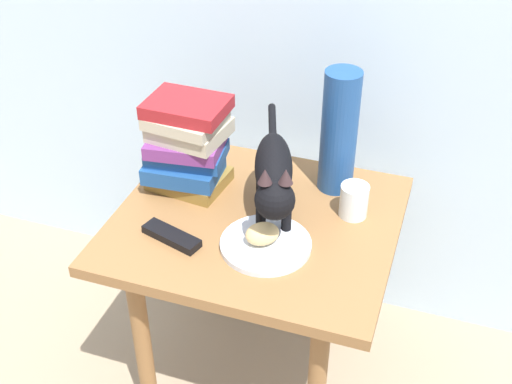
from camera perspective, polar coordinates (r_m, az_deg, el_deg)
ground_plane at (r=2.02m, az=-0.00°, el=-15.21°), size 6.00×6.00×0.00m
side_table at (r=1.67m, az=-0.00°, el=-4.67°), size 0.68×0.60×0.57m
plate at (r=1.53m, az=0.84°, el=-4.54°), size 0.21×0.21×0.01m
bread_roll at (r=1.51m, az=0.55°, el=-3.63°), size 0.10×0.10×0.05m
cat at (r=1.54m, az=1.54°, el=1.54°), size 0.19×0.46×0.23m
book_stack at (r=1.68m, az=-5.99°, el=4.08°), size 0.21×0.18×0.25m
green_vase at (r=1.66m, az=7.18°, el=5.15°), size 0.09×0.09×0.33m
candle_jar at (r=1.63m, az=8.43°, el=-0.88°), size 0.07×0.07×0.08m
tv_remote at (r=1.56m, az=-7.30°, el=-3.81°), size 0.16×0.09×0.02m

